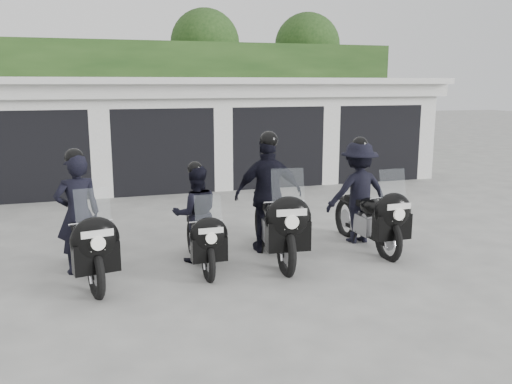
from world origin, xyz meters
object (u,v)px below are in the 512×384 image
object	(u,v)px
police_bike_b	(198,221)
police_bike_c	(271,202)
police_bike_d	(363,198)
police_bike_a	(83,227)

from	to	relation	value
police_bike_b	police_bike_c	size ratio (longest dim) A/B	0.79
police_bike_b	police_bike_d	world-z (taller)	police_bike_d
police_bike_a	police_bike_b	world-z (taller)	police_bike_a
police_bike_c	police_bike_d	distance (m)	1.74
police_bike_a	police_bike_b	distance (m)	1.73
police_bike_d	police_bike_a	bearing A→B (deg)	-176.43
police_bike_c	police_bike_a	bearing A→B (deg)	-169.86
police_bike_a	police_bike_d	xyz separation A→B (m)	(4.71, 0.33, 0.06)
police_bike_c	police_bike_d	size ratio (longest dim) A/B	1.08
police_bike_a	police_bike_d	world-z (taller)	police_bike_d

